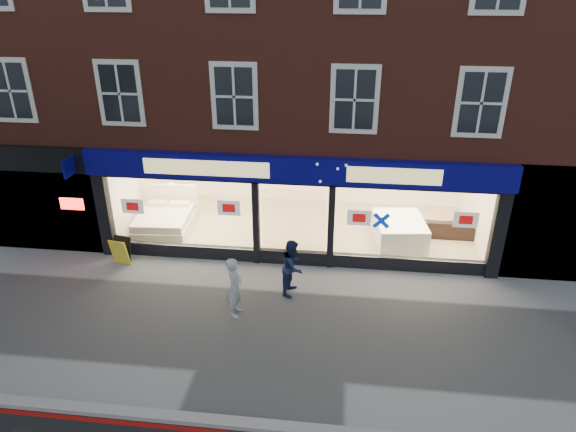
% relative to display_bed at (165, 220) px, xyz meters
% --- Properties ---
extents(ground, '(120.00, 120.00, 0.00)m').
position_rel_display_bed_xyz_m(ground, '(4.31, -4.58, -0.43)').
color(ground, gray).
rests_on(ground, ground).
extents(kerb_stone, '(60.00, 0.25, 0.12)m').
position_rel_display_bed_xyz_m(kerb_stone, '(4.31, -7.48, -0.37)').
color(kerb_stone, gray).
rests_on(kerb_stone, ground).
extents(showroom_floor, '(11.00, 4.50, 0.10)m').
position_rel_display_bed_xyz_m(showroom_floor, '(4.31, 0.67, -0.38)').
color(showroom_floor, tan).
rests_on(showroom_floor, ground).
extents(building, '(19.00, 8.26, 10.30)m').
position_rel_display_bed_xyz_m(building, '(4.29, 2.36, 6.24)').
color(building, maroon).
rests_on(building, ground).
extents(display_bed, '(1.84, 2.18, 1.18)m').
position_rel_display_bed_xyz_m(display_bed, '(0.00, 0.00, 0.00)').
color(display_bed, silver).
rests_on(display_bed, showroom_floor).
extents(bedside_table, '(0.53, 0.53, 0.55)m').
position_rel_display_bed_xyz_m(bedside_table, '(-0.09, 1.10, -0.06)').
color(bedside_table, brown).
rests_on(bedside_table, showroom_floor).
extents(mattress_stack, '(1.65, 1.99, 0.72)m').
position_rel_display_bed_xyz_m(mattress_stack, '(7.41, 0.04, 0.03)').
color(mattress_stack, white).
rests_on(mattress_stack, showroom_floor).
extents(sofa, '(1.95, 0.78, 0.57)m').
position_rel_display_bed_xyz_m(sofa, '(8.91, 0.64, -0.05)').
color(sofa, black).
rests_on(sofa, showroom_floor).
extents(a_board, '(0.59, 0.43, 0.82)m').
position_rel_display_bed_xyz_m(a_board, '(-0.59, -2.10, -0.02)').
color(a_board, yellow).
rests_on(a_board, ground).
extents(pedestrian_grey, '(0.39, 0.58, 1.56)m').
position_rel_display_bed_xyz_m(pedestrian_grey, '(3.17, -4.09, 0.35)').
color(pedestrian_grey, '#AAADB2').
rests_on(pedestrian_grey, ground).
extents(pedestrian_blue, '(0.70, 0.83, 1.51)m').
position_rel_display_bed_xyz_m(pedestrian_blue, '(4.45, -2.95, 0.33)').
color(pedestrian_blue, '#172042').
rests_on(pedestrian_blue, ground).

